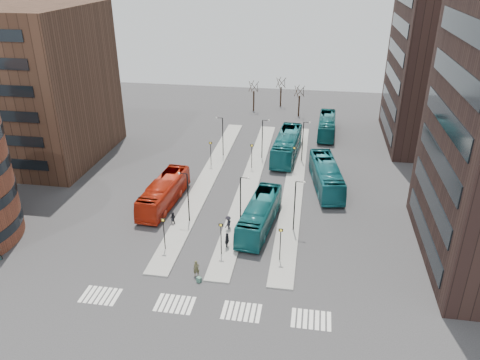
% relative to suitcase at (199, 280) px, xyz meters
% --- Properties ---
extents(ground, '(160.00, 160.00, 0.00)m').
position_rel_suitcase_xyz_m(ground, '(-0.37, -7.38, -0.26)').
color(ground, '#2E2E30').
rests_on(ground, ground).
extents(island_left, '(2.50, 45.00, 0.15)m').
position_rel_suitcase_xyz_m(island_left, '(-4.37, 22.62, -0.18)').
color(island_left, gray).
rests_on(island_left, ground).
extents(island_mid, '(2.50, 45.00, 0.15)m').
position_rel_suitcase_xyz_m(island_mid, '(1.63, 22.62, -0.18)').
color(island_mid, gray).
rests_on(island_mid, ground).
extents(island_right, '(2.50, 45.00, 0.15)m').
position_rel_suitcase_xyz_m(island_right, '(7.63, 22.62, -0.18)').
color(island_right, gray).
rests_on(island_right, ground).
extents(suitcase, '(0.51, 0.46, 0.52)m').
position_rel_suitcase_xyz_m(suitcase, '(0.00, 0.00, 0.00)').
color(suitcase, navy).
rests_on(suitcase, ground).
extents(red_bus, '(3.55, 11.85, 3.25)m').
position_rel_suitcase_xyz_m(red_bus, '(-7.92, 14.32, 1.37)').
color(red_bus, '#B5230D').
rests_on(red_bus, ground).
extents(teal_bus_a, '(4.07, 11.95, 3.26)m').
position_rel_suitcase_xyz_m(teal_bus_a, '(4.38, 10.83, 1.37)').
color(teal_bus_a, '#135E62').
rests_on(teal_bus_a, ground).
extents(teal_bus_b, '(3.99, 13.43, 3.69)m').
position_rel_suitcase_xyz_m(teal_bus_b, '(5.84, 32.16, 1.58)').
color(teal_bus_b, '#146268').
rests_on(teal_bus_b, ground).
extents(teal_bus_c, '(4.86, 12.82, 3.49)m').
position_rel_suitcase_xyz_m(teal_bus_c, '(11.77, 22.31, 1.48)').
color(teal_bus_c, '#15646D').
rests_on(teal_bus_c, ground).
extents(teal_bus_d, '(3.05, 11.57, 3.20)m').
position_rel_suitcase_xyz_m(teal_bus_d, '(11.89, 43.19, 1.34)').
color(teal_bus_d, '#125A5E').
rests_on(teal_bus_d, ground).
extents(traveller, '(0.73, 0.61, 1.71)m').
position_rel_suitcase_xyz_m(traveller, '(-0.44, 0.86, 0.60)').
color(traveller, '#49472C').
rests_on(traveller, ground).
extents(commuter_a, '(0.77, 0.62, 1.54)m').
position_rel_suitcase_xyz_m(commuter_a, '(-5.50, 9.84, 0.51)').
color(commuter_a, black).
rests_on(commuter_a, ground).
extents(commuter_b, '(0.58, 1.15, 1.90)m').
position_rel_suitcase_xyz_m(commuter_b, '(1.58, 5.94, 0.69)').
color(commuter_b, black).
rests_on(commuter_b, ground).
extents(commuter_c, '(0.96, 1.29, 1.78)m').
position_rel_suitcase_xyz_m(commuter_c, '(1.00, 9.60, 0.63)').
color(commuter_c, black).
rests_on(commuter_c, ground).
extents(crosswalk_stripes, '(22.35, 2.40, 0.01)m').
position_rel_suitcase_xyz_m(crosswalk_stripes, '(1.38, -3.38, -0.25)').
color(crosswalk_stripes, silver).
rests_on(crosswalk_stripes, ground).
extents(office_block, '(25.00, 20.12, 22.00)m').
position_rel_suitcase_xyz_m(office_block, '(-34.37, 26.60, 10.74)').
color(office_block, '#452D20').
rests_on(office_block, ground).
extents(tower_far, '(20.12, 20.00, 30.00)m').
position_rel_suitcase_xyz_m(tower_far, '(31.60, 42.62, 14.74)').
color(tower_far, black).
rests_on(tower_far, ground).
extents(sign_poles, '(12.45, 22.12, 3.65)m').
position_rel_suitcase_xyz_m(sign_poles, '(1.23, 15.62, 2.15)').
color(sign_poles, black).
rests_on(sign_poles, ground).
extents(lamp_posts, '(14.04, 20.24, 6.12)m').
position_rel_suitcase_xyz_m(lamp_posts, '(2.26, 20.62, 3.32)').
color(lamp_posts, black).
rests_on(lamp_posts, ground).
extents(bare_trees, '(10.97, 8.14, 5.90)m').
position_rel_suitcase_xyz_m(bare_trees, '(2.29, 55.29, 2.47)').
color(bare_trees, black).
rests_on(bare_trees, ground).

